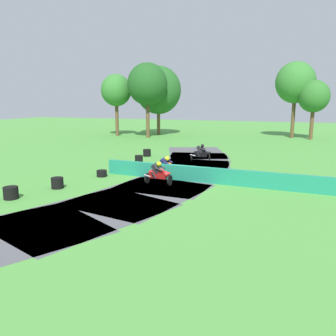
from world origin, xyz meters
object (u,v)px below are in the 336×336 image
object	(u,v)px
motorcycle_chase_orange	(167,167)
tire_stack_extra_a	(139,159)
tire_stack_mid_a	(57,183)
tire_stack_far	(121,165)
tire_stack_extra_b	(147,153)
motorcycle_lead_red	(159,174)
motorcycle_trailing_black	(201,153)
tire_stack_near	(11,193)
tire_stack_mid_b	(102,173)

from	to	relation	value
motorcycle_chase_orange	tire_stack_extra_a	xyz separation A→B (m)	(-3.67, 3.86, -0.35)
tire_stack_mid_a	tire_stack_far	world-z (taller)	tire_stack_mid_a
tire_stack_extra_a	tire_stack_extra_b	bearing A→B (deg)	102.53
tire_stack_extra_a	motorcycle_lead_red	bearing A→B (deg)	-56.10
motorcycle_chase_orange	motorcycle_trailing_black	bearing A→B (deg)	84.38
motorcycle_chase_orange	tire_stack_extra_b	world-z (taller)	motorcycle_chase_orange
tire_stack_far	tire_stack_extra_b	xyz separation A→B (m)	(-0.32, 5.37, 0.10)
tire_stack_near	tire_stack_extra_a	world-z (taller)	same
motorcycle_chase_orange	tire_stack_mid_b	bearing A→B (deg)	-163.94
tire_stack_mid_b	motorcycle_lead_red	bearing A→B (deg)	-10.61
tire_stack_near	tire_stack_extra_b	world-z (taller)	same
tire_stack_mid_b	tire_stack_extra_b	bearing A→B (deg)	93.11
motorcycle_lead_red	tire_stack_mid_a	size ratio (longest dim) A/B	2.60
motorcycle_lead_red	tire_stack_extra_a	xyz separation A→B (m)	(-3.88, 5.77, -0.35)
tire_stack_mid_a	tire_stack_extra_b	xyz separation A→B (m)	(0.31, 11.60, 0.00)
tire_stack_mid_a	motorcycle_trailing_black	bearing A→B (deg)	63.63
tire_stack_mid_b	motorcycle_trailing_black	bearing A→B (deg)	58.12
motorcycle_trailing_black	tire_stack_mid_a	xyz separation A→B (m)	(-5.30, -10.69, -0.36)
tire_stack_mid_a	tire_stack_extra_a	size ratio (longest dim) A/B	1.09
tire_stack_far	motorcycle_chase_orange	bearing A→B (deg)	-22.79
motorcycle_lead_red	motorcycle_chase_orange	distance (m)	1.92
tire_stack_mid_b	tire_stack_extra_b	xyz separation A→B (m)	(-0.45, 8.22, 0.10)
motorcycle_chase_orange	tire_stack_far	distance (m)	4.43
tire_stack_mid_a	tire_stack_mid_b	xyz separation A→B (m)	(0.76, 3.38, -0.10)
motorcycle_trailing_black	tire_stack_mid_a	bearing A→B (deg)	-116.37
motorcycle_lead_red	tire_stack_extra_a	world-z (taller)	motorcycle_lead_red
tire_stack_mid_b	tire_stack_extra_a	distance (m)	5.01
motorcycle_lead_red	motorcycle_chase_orange	bearing A→B (deg)	96.28
motorcycle_chase_orange	motorcycle_trailing_black	size ratio (longest dim) A/B	0.99
tire_stack_extra_b	tire_stack_near	bearing A→B (deg)	-94.63
tire_stack_near	tire_stack_mid_a	size ratio (longest dim) A/B	1.08
tire_stack_near	tire_stack_mid_b	size ratio (longest dim) A/B	1.10
tire_stack_far	motorcycle_trailing_black	bearing A→B (deg)	43.72
motorcycle_chase_orange	motorcycle_trailing_black	xyz separation A→B (m)	(0.61, 6.18, 0.01)
tire_stack_extra_a	motorcycle_trailing_black	bearing A→B (deg)	28.40
tire_stack_mid_b	tire_stack_far	bearing A→B (deg)	92.55
motorcycle_trailing_black	tire_stack_near	size ratio (longest dim) A/B	2.42
tire_stack_extra_a	tire_stack_mid_a	bearing A→B (deg)	-96.96
motorcycle_chase_orange	tire_stack_near	world-z (taller)	motorcycle_chase_orange
motorcycle_lead_red	motorcycle_trailing_black	size ratio (longest dim) A/B	1.00
tire_stack_near	tire_stack_extra_b	size ratio (longest dim) A/B	1.08
motorcycle_chase_orange	tire_stack_mid_a	size ratio (longest dim) A/B	2.58
tire_stack_extra_b	tire_stack_mid_b	bearing A→B (deg)	-86.89
motorcycle_chase_orange	tire_stack_extra_b	bearing A→B (deg)	121.76
tire_stack_near	motorcycle_trailing_black	bearing A→B (deg)	65.00
tire_stack_extra_b	tire_stack_mid_a	bearing A→B (deg)	-91.52
motorcycle_lead_red	tire_stack_near	bearing A→B (deg)	-138.57
tire_stack_near	tire_stack_mid_a	xyz separation A→B (m)	(0.83, 2.45, 0.00)
tire_stack_mid_a	motorcycle_chase_orange	bearing A→B (deg)	43.90
tire_stack_near	tire_stack_far	size ratio (longest dim) A/B	1.01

